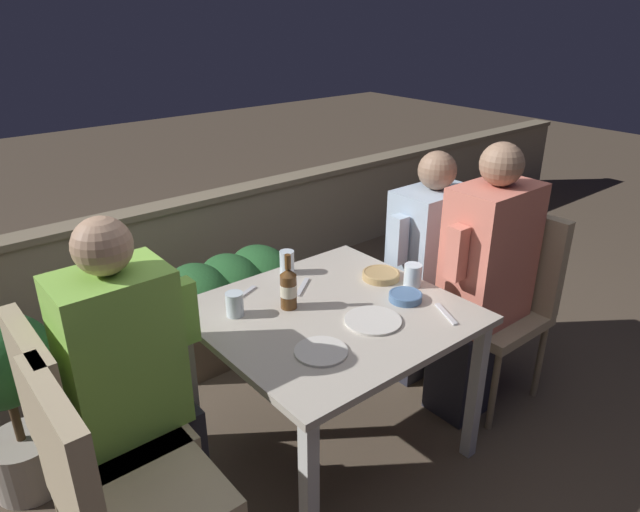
% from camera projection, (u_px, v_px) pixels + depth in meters
% --- Properties ---
extents(ground_plane, '(16.00, 16.00, 0.00)m').
position_uv_depth(ground_plane, '(330.00, 447.00, 2.60)').
color(ground_plane, brown).
extents(parapet_wall, '(9.00, 0.18, 0.69)m').
position_uv_depth(parapet_wall, '(156.00, 257.00, 3.68)').
color(parapet_wall, gray).
rests_on(parapet_wall, ground_plane).
extents(dining_table, '(1.00, 0.94, 0.71)m').
position_uv_depth(dining_table, '(331.00, 329.00, 2.34)').
color(dining_table, '#BCB2A3').
rests_on(dining_table, ground_plane).
extents(planter_hedge, '(0.73, 0.47, 0.58)m').
position_uv_depth(planter_hedge, '(233.00, 298.00, 3.22)').
color(planter_hedge, brown).
rests_on(planter_hedge, ground_plane).
extents(chair_left_near, '(0.45, 0.45, 0.95)m').
position_uv_depth(chair_left_near, '(108.00, 486.00, 1.65)').
color(chair_left_near, tan).
rests_on(chair_left_near, ground_plane).
extents(chair_left_far, '(0.45, 0.45, 0.95)m').
position_uv_depth(chair_left_far, '(78.00, 422.00, 1.90)').
color(chair_left_far, tan).
rests_on(chair_left_far, ground_plane).
extents(person_green_blouse, '(0.47, 0.26, 1.26)m').
position_uv_depth(person_green_blouse, '(135.00, 381.00, 2.00)').
color(person_green_blouse, '#282833').
rests_on(person_green_blouse, ground_plane).
extents(chair_right_near, '(0.45, 0.45, 0.95)m').
position_uv_depth(chair_right_near, '(505.00, 289.00, 2.79)').
color(chair_right_near, tan).
rests_on(chair_right_near, ground_plane).
extents(person_coral_top, '(0.49, 0.26, 1.32)m').
position_uv_depth(person_coral_top, '(482.00, 283.00, 2.63)').
color(person_coral_top, '#282833').
rests_on(person_coral_top, ground_plane).
extents(chair_right_far, '(0.45, 0.45, 0.95)m').
position_uv_depth(chair_right_far, '(450.00, 261.00, 3.09)').
color(chair_right_far, tan).
rests_on(chair_right_far, ground_plane).
extents(person_blue_shirt, '(0.49, 0.26, 1.20)m').
position_uv_depth(person_blue_shirt, '(425.00, 266.00, 2.96)').
color(person_blue_shirt, '#282833').
rests_on(person_blue_shirt, ground_plane).
extents(beer_bottle, '(0.07, 0.07, 0.24)m').
position_uv_depth(beer_bottle, '(288.00, 288.00, 2.30)').
color(beer_bottle, brown).
rests_on(beer_bottle, dining_table).
extents(plate_0, '(0.19, 0.19, 0.01)m').
position_uv_depth(plate_0, '(321.00, 351.00, 2.03)').
color(plate_0, silver).
rests_on(plate_0, dining_table).
extents(plate_1, '(0.23, 0.23, 0.01)m').
position_uv_depth(plate_1, '(373.00, 320.00, 2.23)').
color(plate_1, silver).
rests_on(plate_1, dining_table).
extents(bowl_0, '(0.17, 0.17, 0.03)m').
position_uv_depth(bowl_0, '(381.00, 275.00, 2.57)').
color(bowl_0, tan).
rests_on(bowl_0, dining_table).
extents(bowl_1, '(0.14, 0.14, 0.03)m').
position_uv_depth(bowl_1, '(405.00, 296.00, 2.39)').
color(bowl_1, '#4C709E').
rests_on(bowl_1, dining_table).
extents(glass_cup_0, '(0.08, 0.08, 0.10)m').
position_uv_depth(glass_cup_0, '(413.00, 275.00, 2.50)').
color(glass_cup_0, silver).
rests_on(glass_cup_0, dining_table).
extents(glass_cup_1, '(0.07, 0.07, 0.11)m').
position_uv_depth(glass_cup_1, '(287.00, 262.00, 2.61)').
color(glass_cup_1, silver).
rests_on(glass_cup_1, dining_table).
extents(glass_cup_2, '(0.07, 0.07, 0.10)m').
position_uv_depth(glass_cup_2, '(235.00, 304.00, 2.26)').
color(glass_cup_2, silver).
rests_on(glass_cup_2, dining_table).
extents(fork_0, '(0.17, 0.08, 0.01)m').
position_uv_depth(fork_0, '(243.00, 294.00, 2.43)').
color(fork_0, silver).
rests_on(fork_0, dining_table).
extents(fork_1, '(0.09, 0.16, 0.01)m').
position_uv_depth(fork_1, '(446.00, 314.00, 2.28)').
color(fork_1, silver).
rests_on(fork_1, dining_table).
extents(fork_2, '(0.15, 0.12, 0.01)m').
position_uv_depth(fork_2, '(302.00, 287.00, 2.50)').
color(fork_2, silver).
rests_on(fork_2, dining_table).
extents(potted_plant, '(0.40, 0.40, 0.80)m').
position_uv_depth(potted_plant, '(8.00, 389.00, 2.20)').
color(potted_plant, '#B2A899').
rests_on(potted_plant, ground_plane).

